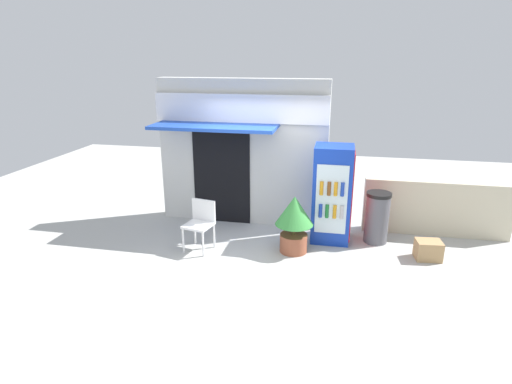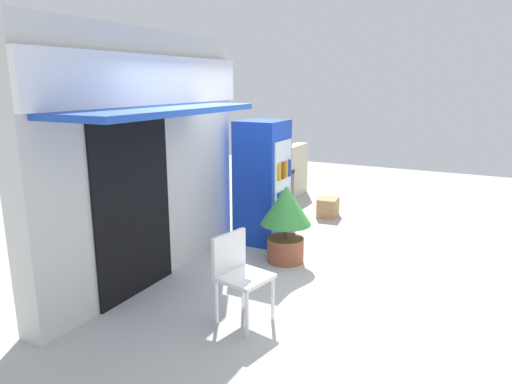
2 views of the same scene
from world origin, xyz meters
name	(u,v)px [view 1 (image 1 of 2)]	position (x,y,z in m)	size (l,w,h in m)	color
ground	(256,259)	(0.00, 0.00, 0.00)	(16.00, 16.00, 0.00)	#B2B2AD
storefront_building	(241,150)	(-0.64, 1.63, 1.47)	(3.31, 1.15, 2.84)	silver
drink_cooler	(332,194)	(1.18, 1.03, 0.88)	(0.69, 0.68, 1.76)	#1438B2
plastic_chair	(201,221)	(-1.03, 0.21, 0.52)	(0.53, 0.52, 0.87)	white
potted_plant_near_shop	(294,219)	(0.57, 0.40, 0.61)	(0.65, 0.65, 1.01)	#995138
trash_bin	(377,217)	(1.99, 1.10, 0.47)	(0.44, 0.44, 0.94)	#595960
stone_boundary_wall	(436,208)	(3.08, 1.68, 0.52)	(2.63, 0.24, 1.04)	beige
cardboard_box	(428,250)	(2.80, 0.56, 0.16)	(0.41, 0.32, 0.32)	tan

